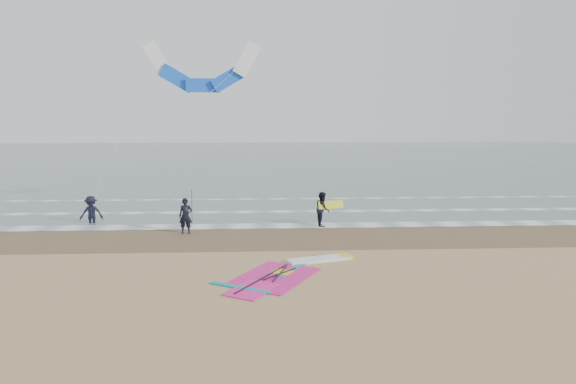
{
  "coord_description": "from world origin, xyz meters",
  "views": [
    {
      "loc": [
        -1.11,
        -16.67,
        5.44
      ],
      "look_at": [
        -0.01,
        5.0,
        2.2
      ],
      "focal_mm": 32.0,
      "sensor_mm": 36.0,
      "label": 1
    }
  ],
  "objects_px": {
    "person_wading": "(91,207)",
    "surf_kite": "(202,73)",
    "windsurf_rig": "(288,272)",
    "person_walking": "(323,209)",
    "person_standing": "(186,216)"
  },
  "relations": [
    {
      "from": "surf_kite",
      "to": "person_standing",
      "type": "bearing_deg",
      "value": -93.36
    },
    {
      "from": "person_walking",
      "to": "person_wading",
      "type": "distance_m",
      "value": 11.69
    },
    {
      "from": "person_standing",
      "to": "person_wading",
      "type": "relative_size",
      "value": 0.94
    },
    {
      "from": "windsurf_rig",
      "to": "person_walking",
      "type": "height_order",
      "value": "person_walking"
    },
    {
      "from": "person_standing",
      "to": "surf_kite",
      "type": "distance_m",
      "value": 8.83
    },
    {
      "from": "person_walking",
      "to": "windsurf_rig",
      "type": "bearing_deg",
      "value": 165.26
    },
    {
      "from": "windsurf_rig",
      "to": "person_walking",
      "type": "bearing_deg",
      "value": 74.63
    },
    {
      "from": "person_walking",
      "to": "person_standing",
      "type": "bearing_deg",
      "value": 101.97
    },
    {
      "from": "person_wading",
      "to": "surf_kite",
      "type": "xyz_separation_m",
      "value": [
        5.42,
        2.99,
        6.89
      ]
    },
    {
      "from": "person_wading",
      "to": "surf_kite",
      "type": "height_order",
      "value": "surf_kite"
    },
    {
      "from": "person_walking",
      "to": "surf_kite",
      "type": "bearing_deg",
      "value": 56.98
    },
    {
      "from": "person_walking",
      "to": "surf_kite",
      "type": "relative_size",
      "value": 0.2
    },
    {
      "from": "person_standing",
      "to": "person_walking",
      "type": "xyz_separation_m",
      "value": [
        6.53,
        1.31,
        0.02
      ]
    },
    {
      "from": "surf_kite",
      "to": "person_wading",
      "type": "bearing_deg",
      "value": -151.13
    },
    {
      "from": "person_walking",
      "to": "person_wading",
      "type": "xyz_separation_m",
      "value": [
        -11.63,
        1.15,
        0.03
      ]
    }
  ]
}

